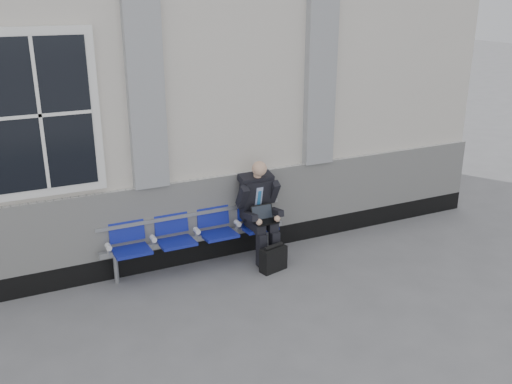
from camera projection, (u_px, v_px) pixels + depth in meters
ground at (47, 358)px, 5.89m from camera, size 70.00×70.00×0.00m
bench at (195, 229)px, 7.70m from camera, size 2.60×0.47×0.91m
businessman at (259, 207)px, 7.89m from camera, size 0.57×0.76×1.42m
briefcase at (273, 258)px, 7.69m from camera, size 0.40×0.24×0.39m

